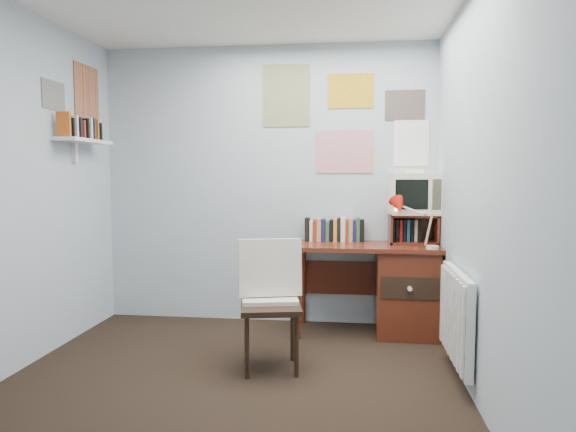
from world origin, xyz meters
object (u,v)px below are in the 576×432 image
Objects in this scene: tv_riser at (413,229)px; crt_tv at (414,192)px; wall_shelf at (84,141)px; desk_lamp at (433,226)px; desk_chair at (271,308)px; radiator at (457,316)px; desk at (399,287)px.

crt_tv is at bearing 76.52° from tv_riser.
crt_tv is 0.65× the size of wall_shelf.
tv_riser is (-0.12, 0.33, -0.06)m from desk_lamp.
wall_shelf is (-2.81, -0.16, 0.68)m from desk_lamp.
desk_chair is 1.09× the size of radiator.
crt_tv is 2.77m from wall_shelf.
radiator is (0.17, -1.04, -0.47)m from tv_riser.
desk_lamp is at bearing -43.12° from desk.
desk_chair is at bearing 179.48° from radiator.
wall_shelf is at bearing -169.68° from tv_riser.
desk is 1.94× the size of wall_shelf.
tv_riser is at bearing 32.52° from desk_chair.
desk_lamp is 0.35m from tv_riser.
crt_tv reaches higher than desk_lamp.
crt_tv reaches higher than tv_riser.
desk is 2.98× the size of crt_tv.
desk_lamp reaches higher than tv_riser.
desk is at bearing -135.97° from crt_tv.
desk_chair is 2.18× the size of tv_riser.
desk_lamp is at bearing 3.26° from wall_shelf.
tv_riser is 0.65× the size of wall_shelf.
wall_shelf is (-1.62, 0.54, 1.18)m from desk_chair.
radiator is (0.17, -1.06, -0.78)m from crt_tv.
desk_chair is at bearing -18.40° from wall_shelf.
desk is 1.50× the size of radiator.
desk is 0.97m from radiator.
desk is 0.82m from crt_tv.
tv_riser reaches higher than radiator.
desk_chair is 2.08m from wall_shelf.
radiator is at bearing -72.76° from desk.
wall_shelf reaches higher than radiator.
radiator is (0.05, -0.71, -0.52)m from desk_lamp.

